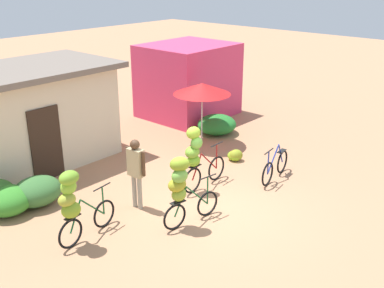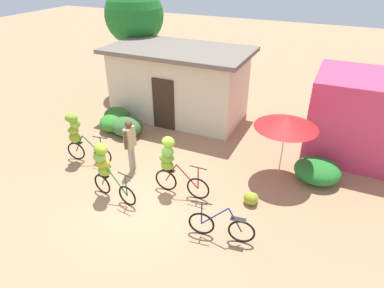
{
  "view_description": "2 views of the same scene",
  "coord_description": "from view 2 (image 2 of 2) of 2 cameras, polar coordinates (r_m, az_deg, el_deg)",
  "views": [
    {
      "loc": [
        -7.41,
        -6.22,
        5.4
      ],
      "look_at": [
        0.58,
        0.9,
        1.26
      ],
      "focal_mm": 43.02,
      "sensor_mm": 36.0,
      "label": 1
    },
    {
      "loc": [
        4.4,
        -6.06,
        6.01
      ],
      "look_at": [
        0.95,
        1.49,
        1.28
      ],
      "focal_mm": 31.46,
      "sensor_mm": 36.0,
      "label": 2
    }
  ],
  "objects": [
    {
      "name": "ground_plane",
      "position": [
        9.6,
        -8.99,
        -9.51
      ],
      "size": [
        60.0,
        60.0,
        0.0
      ],
      "primitive_type": "plane",
      "color": "tan"
    },
    {
      "name": "building_low",
      "position": [
        13.82,
        -2.21,
        10.35
      ],
      "size": [
        5.61,
        3.14,
        2.83
      ],
      "color": "beige",
      "rests_on": "ground"
    },
    {
      "name": "shop_pink",
      "position": [
        12.32,
        26.92,
        4.17
      ],
      "size": [
        3.2,
        2.8,
        2.72
      ],
      "primitive_type": "cube",
      "color": "#D83B66",
      "rests_on": "ground"
    },
    {
      "name": "tree_behind_building",
      "position": [
        16.31,
        -9.77,
        20.64
      ],
      "size": [
        2.64,
        2.64,
        4.89
      ],
      "color": "brown",
      "rests_on": "ground"
    },
    {
      "name": "hedge_bush_front_left",
      "position": [
        13.66,
        -12.61,
        4.58
      ],
      "size": [
        1.07,
        0.9,
        0.74
      ],
      "primitive_type": "ellipsoid",
      "color": "#356A27",
      "rests_on": "ground"
    },
    {
      "name": "hedge_bush_front_right",
      "position": [
        13.29,
        -13.11,
        3.57
      ],
      "size": [
        1.1,
        1.07,
        0.65
      ],
      "primitive_type": "ellipsoid",
      "color": "#358529",
      "rests_on": "ground"
    },
    {
      "name": "hedge_bush_mid",
      "position": [
        12.83,
        -10.96,
        2.94
      ],
      "size": [
        1.21,
        1.04,
        0.7
      ],
      "primitive_type": "ellipsoid",
      "color": "#396B33",
      "rests_on": "ground"
    },
    {
      "name": "hedge_bush_by_door",
      "position": [
        10.78,
        20.48,
        -4.24
      ],
      "size": [
        1.36,
        1.3,
        0.65
      ],
      "primitive_type": "ellipsoid",
      "color": "#257A2D",
      "rests_on": "ground"
    },
    {
      "name": "market_umbrella",
      "position": [
        9.92,
        15.72,
        3.64
      ],
      "size": [
        1.82,
        1.82,
        2.01
      ],
      "color": "beige",
      "rests_on": "ground"
    },
    {
      "name": "bicycle_leftmost",
      "position": [
        11.31,
        -18.87,
        1.65
      ],
      "size": [
        1.6,
        0.45,
        1.69
      ],
      "color": "black",
      "rests_on": "ground"
    },
    {
      "name": "bicycle_near_pile",
      "position": [
        9.4,
        -14.62,
        -3.56
      ],
      "size": [
        1.55,
        0.49,
        1.67
      ],
      "color": "black",
      "rests_on": "ground"
    },
    {
      "name": "bicycle_center_loaded",
      "position": [
        9.28,
        -3.54,
        -3.07
      ],
      "size": [
        1.67,
        0.46,
        1.74
      ],
      "color": "black",
      "rests_on": "ground"
    },
    {
      "name": "bicycle_by_shop",
      "position": [
        8.24,
        4.95,
        -13.75
      ],
      "size": [
        1.61,
        0.29,
        0.99
      ],
      "color": "black",
      "rests_on": "ground"
    },
    {
      "name": "banana_pile_on_ground",
      "position": [
        9.45,
        9.94,
        -9.08
      ],
      "size": [
        0.53,
        0.59,
        0.35
      ],
      "color": "#89BD26",
      "rests_on": "ground"
    },
    {
      "name": "person_vendor",
      "position": [
        10.33,
        -10.46,
        0.59
      ],
      "size": [
        0.23,
        0.58,
        1.74
      ],
      "color": "gray",
      "rests_on": "ground"
    }
  ]
}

